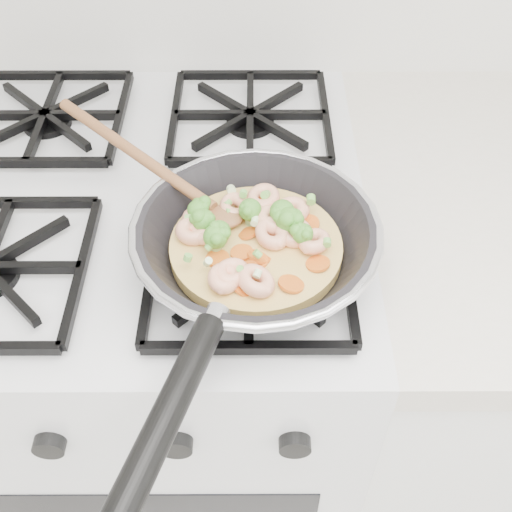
{
  "coord_description": "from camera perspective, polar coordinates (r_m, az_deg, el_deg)",
  "views": [
    {
      "loc": [
        0.16,
        1.08,
        1.44
      ],
      "look_at": [
        0.16,
        1.56,
        0.93
      ],
      "focal_mm": 43.85,
      "sensor_mm": 36.0,
      "label": 1
    }
  ],
  "objects": [
    {
      "name": "stove",
      "position": [
        1.17,
        -7.87,
        -10.62
      ],
      "size": [
        0.6,
        0.6,
        0.92
      ],
      "color": "silver",
      "rests_on": "ground"
    },
    {
      "name": "skillet",
      "position": [
        0.68,
        -0.32,
        1.22
      ],
      "size": [
        0.38,
        0.51,
        0.09
      ],
      "rotation": [
        0.0,
        0.0,
        -0.42
      ],
      "color": "black",
      "rests_on": "stove"
    }
  ]
}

